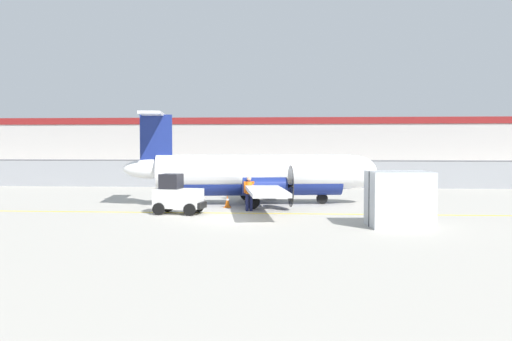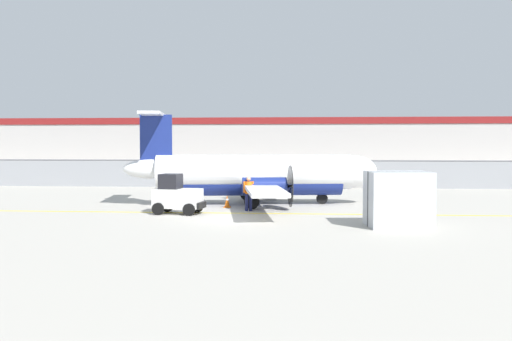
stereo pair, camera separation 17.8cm
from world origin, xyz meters
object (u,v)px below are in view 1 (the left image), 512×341
cargo_container (399,199)px  parked_car_2 (316,166)px  traffic_cone_near_left (158,204)px  traffic_cone_near_right (227,201)px  parked_car_0 (159,168)px  baggage_tug (177,196)px  parked_car_3 (409,171)px  commuter_airplane (259,175)px  parked_car_1 (232,172)px  ground_crew_worker (249,192)px

cargo_container → parked_car_2: (-2.20, 37.82, -0.21)m
traffic_cone_near_left → parked_car_2: parked_car_2 is taller
traffic_cone_near_right → parked_car_0: parked_car_0 is taller
parked_car_2 → cargo_container: bearing=97.6°
cargo_container → baggage_tug: bearing=155.1°
baggage_tug → parked_car_0: baggage_tug is taller
baggage_tug → cargo_container: cargo_container is taller
baggage_tug → parked_car_3: (15.57, 25.87, 0.04)m
commuter_airplane → baggage_tug: bearing=-137.3°
parked_car_1 → parked_car_3: 16.12m
parked_car_2 → traffic_cone_near_right: bearing=84.5°
commuter_airplane → traffic_cone_near_left: commuter_airplane is taller
traffic_cone_near_left → traffic_cone_near_right: bearing=22.6°
commuter_airplane → ground_crew_worker: (-0.27, -3.12, -0.65)m
baggage_tug → traffic_cone_near_right: size_ratio=3.83×
baggage_tug → parked_car_0: 31.24m
traffic_cone_near_left → traffic_cone_near_right: size_ratio=1.00×
commuter_airplane → parked_car_2: (3.95, 29.95, -0.71)m
baggage_tug → parked_car_1: (0.04, 21.54, 0.04)m
baggage_tug → traffic_cone_near_left: 2.01m
commuter_airplane → parked_car_0: bearing=105.9°
ground_crew_worker → parked_car_0: same height
parked_car_1 → ground_crew_worker: bearing=94.5°
ground_crew_worker → parked_car_2: size_ratio=0.39×
ground_crew_worker → parked_car_3: size_ratio=0.40×
traffic_cone_near_left → parked_car_2: (8.79, 33.00, 0.58)m
ground_crew_worker → parked_car_1: size_ratio=0.39×
cargo_container → parked_car_2: bearing=87.7°
baggage_tug → parked_car_1: baggage_tug is taller
traffic_cone_near_left → parked_car_3: 29.70m
cargo_container → ground_crew_worker: bearing=137.9°
traffic_cone_near_right → parked_car_1: 18.84m
ground_crew_worker → traffic_cone_near_left: size_ratio=2.66×
parked_car_1 → parked_car_2: same height
traffic_cone_near_right → baggage_tug: bearing=-125.5°
baggage_tug → parked_car_0: bearing=112.8°
traffic_cone_near_left → parked_car_0: bearing=103.9°
commuter_airplane → cargo_container: bearing=-61.0°
parked_car_0 → parked_car_3: size_ratio=1.02×
parked_car_0 → ground_crew_worker: bearing=-61.8°
cargo_container → traffic_cone_near_right: bearing=135.5°
baggage_tug → traffic_cone_near_right: bearing=61.7°
traffic_cone_near_left → parked_car_3: bearing=55.4°
baggage_tug → cargo_container: (9.68, -3.39, 0.24)m
traffic_cone_near_left → parked_car_2: bearing=75.1°
cargo_container → traffic_cone_near_right: 9.90m
cargo_container → parked_car_2: size_ratio=0.60×
parked_car_1 → parked_car_3: same height
baggage_tug → parked_car_2: 35.24m
parked_car_2 → parked_car_3: 11.78m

